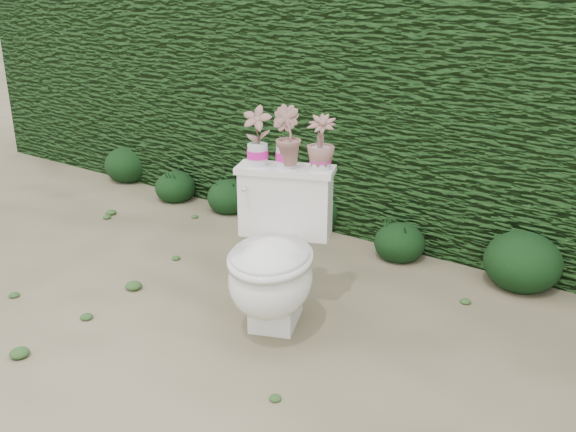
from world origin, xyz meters
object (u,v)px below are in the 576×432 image
Objects in this scene: toilet at (275,261)px; potted_plant_right at (321,144)px; potted_plant_left at (257,138)px; potted_plant_center at (286,139)px.

toilet is 3.10× the size of potted_plant_right.
potted_plant_left is 0.33m from potted_plant_right.
potted_plant_left is at bearing 34.65° from potted_plant_center.
potted_plant_left reaches higher than toilet.
potted_plant_center is at bearing 177.21° from potted_plant_right.
potted_plant_left is at bearing 121.40° from toilet.
potted_plant_left is at bearing 177.21° from potted_plant_right.
toilet is 0.63m from potted_plant_right.
potted_plant_left is 0.98× the size of potted_plant_center.
potted_plant_left is 0.15m from potted_plant_center.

